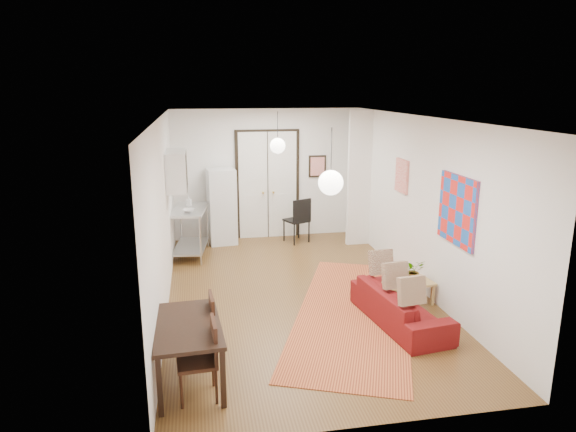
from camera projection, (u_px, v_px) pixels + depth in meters
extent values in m
plane|color=brown|center=(297.00, 294.00, 8.56)|extent=(7.00, 7.00, 0.00)
cube|color=silver|center=(298.00, 118.00, 7.85)|extent=(4.20, 7.00, 0.02)
cube|color=white|center=(267.00, 174.00, 11.54)|extent=(4.20, 0.02, 2.90)
cube|color=white|center=(370.00, 294.00, 4.86)|extent=(4.20, 0.02, 2.90)
cube|color=white|center=(163.00, 215.00, 7.84)|extent=(0.02, 7.00, 2.90)
cube|color=white|center=(421.00, 204.00, 8.56)|extent=(0.02, 7.00, 2.90)
cube|color=silver|center=(268.00, 185.00, 11.56)|extent=(1.44, 0.06, 2.50)
cube|color=white|center=(359.00, 179.00, 10.95)|extent=(0.50, 0.10, 2.90)
cube|color=white|center=(177.00, 171.00, 9.19)|extent=(0.35, 1.00, 0.70)
cube|color=red|center=(457.00, 210.00, 7.32)|extent=(0.05, 1.00, 1.00)
cube|color=white|center=(402.00, 176.00, 9.24)|extent=(0.05, 0.50, 0.60)
cube|color=red|center=(317.00, 166.00, 11.67)|extent=(0.40, 0.03, 0.50)
cube|color=#9D6A41|center=(169.00, 164.00, 9.63)|extent=(0.03, 0.44, 0.54)
sphere|color=white|center=(278.00, 146.00, 9.92)|extent=(0.30, 0.30, 0.30)
cylinder|color=black|center=(278.00, 125.00, 9.82)|extent=(0.01, 0.01, 0.50)
sphere|color=white|center=(331.00, 183.00, 6.10)|extent=(0.30, 0.30, 0.30)
cylinder|color=black|center=(331.00, 149.00, 6.00)|extent=(0.01, 0.01, 0.50)
cube|color=#C66131|center=(353.00, 312.00, 7.87)|extent=(3.12, 4.67, 0.01)
imported|color=maroon|center=(400.00, 306.00, 7.44)|extent=(0.97, 1.93, 0.54)
cube|color=tan|center=(406.00, 283.00, 8.09)|extent=(0.89, 0.57, 0.04)
cube|color=tan|center=(388.00, 300.00, 7.90)|extent=(0.05, 0.05, 0.33)
cube|color=tan|center=(433.00, 297.00, 8.02)|extent=(0.05, 0.05, 0.33)
cube|color=tan|center=(379.00, 291.00, 8.25)|extent=(0.05, 0.05, 0.33)
cube|color=tan|center=(423.00, 288.00, 8.38)|extent=(0.05, 0.05, 0.33)
imported|color=#28592B|center=(413.00, 271.00, 8.06)|extent=(0.32, 0.36, 0.36)
cube|color=#B5B9BA|center=(189.00, 210.00, 10.29)|extent=(0.82, 1.37, 0.04)
cube|color=#B5B9BA|center=(191.00, 246.00, 10.48)|extent=(0.77, 1.32, 0.03)
cylinder|color=#B5B9BA|center=(175.00, 242.00, 9.78)|extent=(0.04, 0.04, 0.97)
cylinder|color=#B5B9BA|center=(205.00, 240.00, 9.88)|extent=(0.04, 0.04, 0.97)
cylinder|color=#B5B9BA|center=(177.00, 226.00, 10.93)|extent=(0.04, 0.04, 0.97)
cylinder|color=#B5B9BA|center=(204.00, 224.00, 11.03)|extent=(0.04, 0.04, 0.97)
imported|color=silver|center=(189.00, 211.00, 9.99)|extent=(0.28, 0.28, 0.06)
imported|color=teal|center=(189.00, 201.00, 10.50)|extent=(0.11, 0.11, 0.21)
cube|color=silver|center=(222.00, 206.00, 11.18)|extent=(0.64, 0.64, 1.65)
cube|color=black|center=(187.00, 326.00, 5.87)|extent=(0.83, 1.36, 0.05)
cube|color=black|center=(156.00, 387.00, 5.32)|extent=(0.06, 0.06, 0.68)
cube|color=black|center=(220.00, 380.00, 5.43)|extent=(0.06, 0.06, 0.68)
cube|color=black|center=(163.00, 333.00, 6.48)|extent=(0.06, 0.06, 0.68)
cube|color=black|center=(215.00, 329.00, 6.60)|extent=(0.06, 0.06, 0.68)
cube|color=#331B10|center=(197.00, 333.00, 6.28)|extent=(0.46, 0.44, 0.04)
cube|color=#331B10|center=(196.00, 308.00, 6.41)|extent=(0.07, 0.41, 0.45)
cylinder|color=#331B10|center=(182.00, 357.00, 6.13)|extent=(0.03, 0.03, 0.43)
cylinder|color=#331B10|center=(212.00, 355.00, 6.19)|extent=(0.03, 0.03, 0.43)
cylinder|color=#331B10|center=(183.00, 343.00, 6.48)|extent=(0.03, 0.03, 0.43)
cylinder|color=#331B10|center=(211.00, 340.00, 6.55)|extent=(0.03, 0.03, 0.43)
cube|color=#331B10|center=(197.00, 362.00, 5.62)|extent=(0.46, 0.44, 0.04)
cube|color=#331B10|center=(196.00, 333.00, 5.74)|extent=(0.07, 0.41, 0.45)
cylinder|color=#331B10|center=(181.00, 391.00, 5.46)|extent=(0.03, 0.03, 0.43)
cylinder|color=#331B10|center=(215.00, 387.00, 5.52)|extent=(0.03, 0.03, 0.43)
cylinder|color=#331B10|center=(182.00, 372.00, 5.82)|extent=(0.03, 0.03, 0.43)
cylinder|color=#331B10|center=(213.00, 369.00, 5.88)|extent=(0.03, 0.03, 0.43)
cube|color=black|center=(296.00, 220.00, 11.34)|extent=(0.61, 0.61, 0.04)
cube|color=black|center=(295.00, 207.00, 11.47)|extent=(0.43, 0.22, 0.49)
cylinder|color=black|center=(289.00, 234.00, 11.17)|extent=(0.03, 0.03, 0.49)
cylinder|color=black|center=(307.00, 233.00, 11.24)|extent=(0.03, 0.03, 0.49)
cylinder|color=black|center=(286.00, 229.00, 11.55)|extent=(0.03, 0.03, 0.49)
cylinder|color=black|center=(303.00, 228.00, 11.62)|extent=(0.03, 0.03, 0.49)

